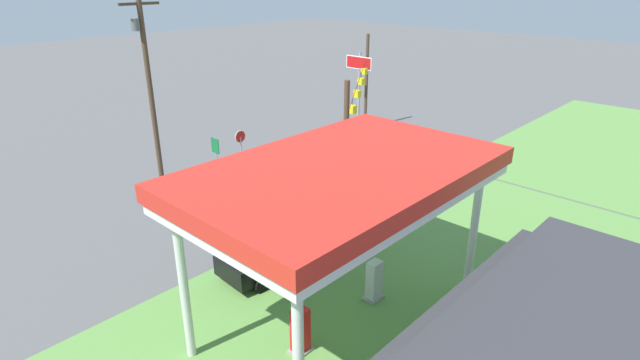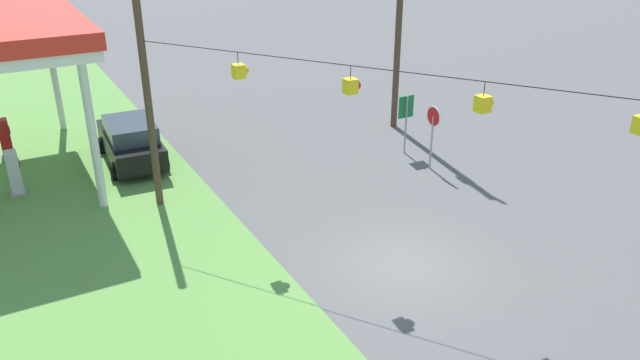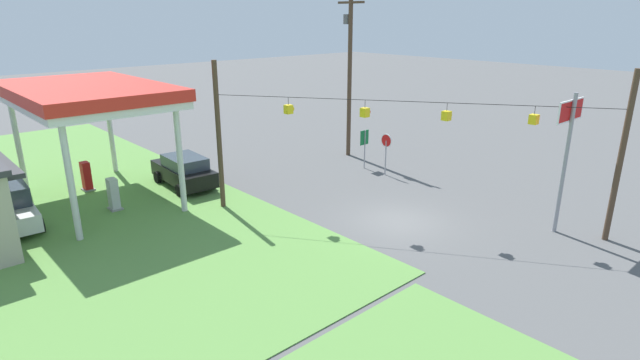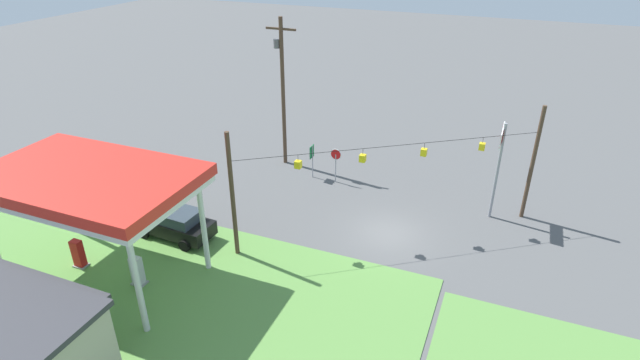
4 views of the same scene
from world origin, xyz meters
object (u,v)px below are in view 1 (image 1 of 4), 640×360
at_px(stop_sign_roadside, 241,141).
at_px(car_at_pumps_front, 277,247).
at_px(route_sign, 216,150).
at_px(car_at_pumps_rear, 466,347).
at_px(gas_station_canopy, 342,180).
at_px(stop_sign_overhead, 359,77).
at_px(fuel_pump_far, 300,333).
at_px(utility_pole_main, 148,81).
at_px(fuel_pump_near, 374,282).

bearing_deg(stop_sign_roadside, car_at_pumps_front, -121.73).
distance_m(stop_sign_roadside, route_sign, 1.81).
relative_size(car_at_pumps_rear, route_sign, 1.98).
distance_m(gas_station_canopy, stop_sign_overhead, 22.06).
bearing_deg(car_at_pumps_rear, gas_station_canopy, 104.09).
height_order(fuel_pump_far, stop_sign_overhead, stop_sign_overhead).
bearing_deg(utility_pole_main, car_at_pumps_rear, 85.38).
bearing_deg(route_sign, stop_sign_overhead, 176.10).
distance_m(car_at_pumps_front, route_sign, 10.89).
height_order(stop_sign_overhead, route_sign, stop_sign_overhead).
bearing_deg(gas_station_canopy, utility_pole_main, -98.76).
bearing_deg(stop_sign_overhead, stop_sign_roadside, -4.14).
bearing_deg(utility_pole_main, stop_sign_roadside, 161.58).
bearing_deg(car_at_pumps_rear, fuel_pump_near, 78.80).
distance_m(fuel_pump_near, car_at_pumps_front, 4.37).
xyz_separation_m(fuel_pump_far, utility_pole_main, (-4.34, -15.71, 5.17)).
xyz_separation_m(car_at_pumps_front, stop_sign_overhead, (-16.51, -9.14, 3.41)).
bearing_deg(stop_sign_roadside, car_at_pumps_rear, -108.85).
relative_size(stop_sign_overhead, utility_pole_main, 0.57).
xyz_separation_m(gas_station_canopy, fuel_pump_far, (1.91, -0.00, -4.64)).
relative_size(fuel_pump_far, stop_sign_roadside, 0.65).
distance_m(car_at_pumps_front, stop_sign_roadside, 11.66).
bearing_deg(stop_sign_roadside, fuel_pump_near, -110.10).
distance_m(fuel_pump_near, utility_pole_main, 16.54).
bearing_deg(car_at_pumps_front, stop_sign_roadside, -118.83).
height_order(fuel_pump_far, utility_pole_main, utility_pole_main).
distance_m(fuel_pump_near, fuel_pump_far, 3.83).
distance_m(car_at_pumps_rear, stop_sign_roadside, 19.47).
xyz_separation_m(stop_sign_overhead, utility_pole_main, (15.07, -2.31, 1.60)).
bearing_deg(stop_sign_roadside, fuel_pump_far, -122.48).
height_order(car_at_pumps_front, utility_pole_main, utility_pole_main).
distance_m(fuel_pump_near, stop_sign_overhead, 20.85).
height_order(gas_station_canopy, fuel_pump_near, gas_station_canopy).
relative_size(fuel_pump_near, fuel_pump_far, 1.00).
xyz_separation_m(car_at_pumps_front, stop_sign_roadside, (-6.12, -9.89, 0.89)).
bearing_deg(stop_sign_overhead, fuel_pump_near, 40.71).
distance_m(gas_station_canopy, car_at_pumps_front, 6.26).
bearing_deg(fuel_pump_far, utility_pole_main, -105.43).
bearing_deg(gas_station_canopy, stop_sign_overhead, -142.54).
height_order(car_at_pumps_front, stop_sign_roadside, stop_sign_roadside).
bearing_deg(fuel_pump_far, stop_sign_overhead, -145.37).
xyz_separation_m(gas_station_canopy, route_sign, (-5.29, -14.23, -3.70)).
relative_size(gas_station_canopy, stop_sign_roadside, 4.06).
xyz_separation_m(stop_sign_roadside, utility_pole_main, (4.67, -1.56, 4.12)).
relative_size(gas_station_canopy, car_at_pumps_front, 2.11).
bearing_deg(fuel_pump_far, stop_sign_roadside, -122.48).
height_order(fuel_pump_far, car_at_pumps_front, car_at_pumps_front).
distance_m(gas_station_canopy, car_at_pumps_rear, 6.19).
relative_size(fuel_pump_far, route_sign, 0.67).
height_order(fuel_pump_near, car_at_pumps_front, car_at_pumps_front).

